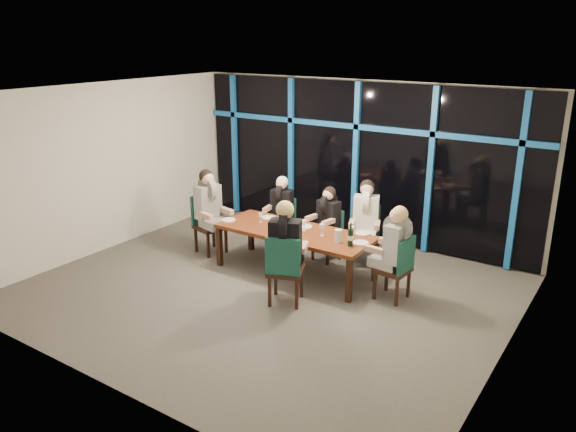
# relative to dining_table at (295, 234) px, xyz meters

# --- Properties ---
(room) EXTENTS (7.04, 7.00, 3.02)m
(room) POSITION_rel_dining_table_xyz_m (0.00, -0.80, 1.34)
(room) COLOR #5E5A53
(room) RESTS_ON ground
(window_wall) EXTENTS (6.86, 0.43, 2.94)m
(window_wall) POSITION_rel_dining_table_xyz_m (0.01, 2.13, 0.87)
(window_wall) COLOR black
(window_wall) RESTS_ON ground
(dining_table) EXTENTS (2.60, 1.00, 0.75)m
(dining_table) POSITION_rel_dining_table_xyz_m (0.00, 0.00, 0.00)
(dining_table) COLOR brown
(dining_table) RESTS_ON ground
(chair_far_left) EXTENTS (0.50, 0.50, 0.92)m
(chair_far_left) POSITION_rel_dining_table_xyz_m (-0.86, 0.92, -0.17)
(chair_far_left) COLOR black
(chair_far_left) RESTS_ON ground
(chair_far_mid) EXTENTS (0.49, 0.49, 0.90)m
(chair_far_mid) POSITION_rel_dining_table_xyz_m (0.16, 0.86, -0.18)
(chair_far_mid) COLOR black
(chair_far_mid) RESTS_ON ground
(chair_far_right) EXTENTS (0.61, 0.61, 1.01)m
(chair_far_right) POSITION_rel_dining_table_xyz_m (0.75, 1.07, -0.12)
(chair_far_right) COLOR black
(chair_far_right) RESTS_ON ground
(chair_end_left) EXTENTS (0.59, 0.59, 1.04)m
(chair_end_left) POSITION_rel_dining_table_xyz_m (-1.86, -0.04, -0.10)
(chair_end_left) COLOR black
(chair_end_left) RESTS_ON ground
(chair_end_right) EXTENTS (0.50, 0.50, 0.99)m
(chair_end_right) POSITION_rel_dining_table_xyz_m (1.80, 0.02, -0.13)
(chair_end_right) COLOR black
(chair_end_right) RESTS_ON ground
(chair_near_mid) EXTENTS (0.65, 0.65, 1.08)m
(chair_near_mid) POSITION_rel_dining_table_xyz_m (0.50, -1.04, -0.08)
(chair_near_mid) COLOR black
(chair_near_mid) RESTS_ON ground
(diner_far_left) EXTENTS (0.51, 0.61, 0.90)m
(diner_far_left) POSITION_rel_dining_table_xyz_m (-0.84, 0.84, 0.20)
(diner_far_left) COLOR black
(diner_far_left) RESTS_ON ground
(diner_far_mid) EXTENTS (0.49, 0.60, 0.88)m
(diner_far_mid) POSITION_rel_dining_table_xyz_m (0.15, 0.79, 0.18)
(diner_far_mid) COLOR black
(diner_far_mid) RESTS_ON ground
(diner_far_right) EXTENTS (0.62, 0.69, 0.98)m
(diner_far_right) POSITION_rel_dining_table_xyz_m (0.78, 0.99, 0.28)
(diner_far_right) COLOR silver
(diner_far_right) RESTS_ON ground
(diner_end_left) EXTENTS (0.70, 0.59, 1.02)m
(diner_end_left) POSITION_rel_dining_table_xyz_m (-1.77, -0.06, 0.31)
(diner_end_left) COLOR black
(diner_end_left) RESTS_ON ground
(diner_end_right) EXTENTS (0.64, 0.52, 0.97)m
(diner_end_right) POSITION_rel_dining_table_xyz_m (1.72, 0.02, 0.27)
(diner_end_right) COLOR black
(diner_end_right) RESTS_ON ground
(diner_near_mid) EXTENTS (0.67, 0.74, 1.05)m
(diner_near_mid) POSITION_rel_dining_table_xyz_m (0.47, -0.95, 0.34)
(diner_near_mid) COLOR black
(diner_near_mid) RESTS_ON ground
(plate_far_left) EXTENTS (0.24, 0.24, 0.01)m
(plate_far_left) POSITION_rel_dining_table_xyz_m (-0.73, 0.29, 0.08)
(plate_far_left) COLOR white
(plate_far_left) RESTS_ON dining_table
(plate_far_mid) EXTENTS (0.24, 0.24, 0.01)m
(plate_far_mid) POSITION_rel_dining_table_xyz_m (0.05, 0.24, 0.08)
(plate_far_mid) COLOR white
(plate_far_mid) RESTS_ON dining_table
(plate_far_right) EXTENTS (0.24, 0.24, 0.01)m
(plate_far_right) POSITION_rel_dining_table_xyz_m (0.99, 0.47, 0.08)
(plate_far_right) COLOR white
(plate_far_right) RESTS_ON dining_table
(plate_end_left) EXTENTS (0.24, 0.24, 0.01)m
(plate_end_left) POSITION_rel_dining_table_xyz_m (-1.22, -0.20, 0.08)
(plate_end_left) COLOR white
(plate_end_left) RESTS_ON dining_table
(plate_end_right) EXTENTS (0.24, 0.24, 0.01)m
(plate_end_right) POSITION_rel_dining_table_xyz_m (1.15, 0.07, 0.08)
(plate_end_right) COLOR white
(plate_end_right) RESTS_ON dining_table
(plate_near_mid) EXTENTS (0.24, 0.24, 0.01)m
(plate_near_mid) POSITION_rel_dining_table_xyz_m (0.25, -0.43, 0.08)
(plate_near_mid) COLOR white
(plate_near_mid) RESTS_ON dining_table
(wine_bottle) EXTENTS (0.08, 0.08, 0.36)m
(wine_bottle) POSITION_rel_dining_table_xyz_m (1.07, -0.12, 0.21)
(wine_bottle) COLOR black
(wine_bottle) RESTS_ON dining_table
(water_pitcher) EXTENTS (0.13, 0.11, 0.20)m
(water_pitcher) POSITION_rel_dining_table_xyz_m (0.85, -0.09, 0.17)
(water_pitcher) COLOR silver
(water_pitcher) RESTS_ON dining_table
(tea_light) EXTENTS (0.05, 0.05, 0.03)m
(tea_light) POSITION_rel_dining_table_xyz_m (-0.06, -0.17, 0.08)
(tea_light) COLOR #FFA64C
(tea_light) RESTS_ON dining_table
(wine_glass_a) EXTENTS (0.06, 0.06, 0.16)m
(wine_glass_a) POSITION_rel_dining_table_xyz_m (-0.32, -0.04, 0.18)
(wine_glass_a) COLOR white
(wine_glass_a) RESTS_ON dining_table
(wine_glass_b) EXTENTS (0.07, 0.07, 0.18)m
(wine_glass_b) POSITION_rel_dining_table_xyz_m (0.13, 0.07, 0.20)
(wine_glass_b) COLOR silver
(wine_glass_b) RESTS_ON dining_table
(wine_glass_c) EXTENTS (0.07, 0.07, 0.19)m
(wine_glass_c) POSITION_rel_dining_table_xyz_m (0.49, 0.03, 0.21)
(wine_glass_c) COLOR silver
(wine_glass_c) RESTS_ON dining_table
(wine_glass_d) EXTENTS (0.06, 0.06, 0.16)m
(wine_glass_d) POSITION_rel_dining_table_xyz_m (-0.71, 0.02, 0.19)
(wine_glass_d) COLOR silver
(wine_glass_d) RESTS_ON dining_table
(wine_glass_e) EXTENTS (0.07, 0.07, 0.18)m
(wine_glass_e) POSITION_rel_dining_table_xyz_m (0.93, 0.22, 0.20)
(wine_glass_e) COLOR silver
(wine_glass_e) RESTS_ON dining_table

